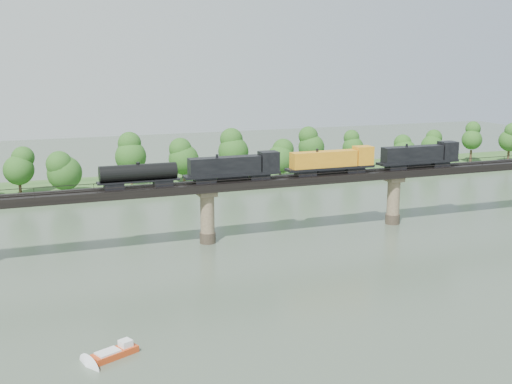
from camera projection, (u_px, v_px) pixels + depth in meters
name	position (u px, v px, depth m)	size (l,w,h in m)	color
ground	(266.00, 298.00, 92.40)	(400.00, 400.00, 0.00)	#3A4939
far_bank	(150.00, 184.00, 170.09)	(300.00, 24.00, 1.60)	#2B5020
bridge	(207.00, 214.00, 118.74)	(236.00, 30.00, 11.50)	#473A2D
bridge_superstructure	(207.00, 181.00, 117.42)	(220.00, 4.90, 0.75)	black
far_treeline	(120.00, 159.00, 161.50)	(289.06, 17.54, 13.60)	#382619
freight_train	(300.00, 163.00, 123.35)	(74.42, 2.90, 5.12)	black
motorboat	(115.00, 352.00, 74.54)	(5.86, 4.08, 1.55)	#C03D15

